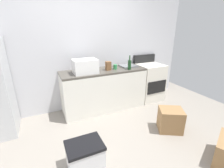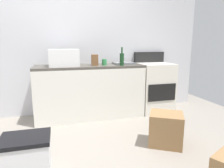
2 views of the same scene
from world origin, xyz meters
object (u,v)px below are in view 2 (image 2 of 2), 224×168
Objects in this scene: knife_block at (95,60)px; cardboard_box_large at (166,129)px; storage_bin at (26,155)px; stove_oven at (154,86)px; wine_bottle at (122,59)px; microwave at (64,58)px; coffee_mug at (104,62)px.

knife_block is 1.59m from cardboard_box_large.
cardboard_box_large is 0.89× the size of storage_bin.
wine_bottle is (-0.71, -0.20, 0.54)m from stove_oven.
storage_bin is at bearing -124.32° from knife_block.
cardboard_box_large is (-0.47, -1.26, -0.26)m from stove_oven.
microwave reaches higher than cardboard_box_large.
coffee_mug is at bearing 1.91° from microwave.
wine_bottle is at bearing -19.17° from knife_block.
cardboard_box_large is (0.67, -1.21, -0.79)m from knife_block.
knife_block is (0.50, 0.02, -0.05)m from microwave.
cardboard_box_large is at bearing -110.31° from stove_oven.
wine_bottle is at bearing -8.17° from microwave.
wine_bottle is 0.65× the size of storage_bin.
microwave is at bearing -177.50° from stove_oven.
wine_bottle is 1.35m from cardboard_box_large.
coffee_mug is at bearing -177.10° from stove_oven.
microwave is 0.67m from coffee_mug.
microwave is 1.00× the size of storage_bin.
stove_oven is 0.92m from wine_bottle.
stove_oven is at bearing 16.03° from wine_bottle.
cardboard_box_large is at bearing -61.07° from knife_block.
cardboard_box_large is (0.50, -1.21, -0.75)m from coffee_mug.
stove_oven is 3.67× the size of wine_bottle.
microwave is 1.53× the size of wine_bottle.
stove_oven is 2.70× the size of cardboard_box_large.
coffee_mug is 0.25× the size of cardboard_box_large.
cardboard_box_large is at bearing -77.14° from wine_bottle.
coffee_mug is at bearing 51.39° from storage_bin.
knife_block reaches higher than cardboard_box_large.
cardboard_box_large is 1.61m from storage_bin.
wine_bottle is 0.31m from coffee_mug.
wine_bottle is at bearing -30.55° from coffee_mug.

